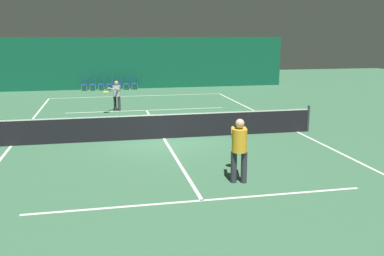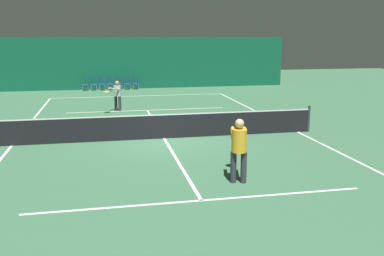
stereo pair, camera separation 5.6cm
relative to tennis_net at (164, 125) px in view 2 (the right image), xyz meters
name	(u,v)px [view 2 (the right image)]	position (x,y,z in m)	size (l,w,h in m)	color
ground_plane	(164,138)	(0.00, 0.00, -0.51)	(60.00, 60.00, 0.00)	#386647
backdrop_curtain	(133,63)	(0.00, 15.95, 1.35)	(23.00, 0.12, 3.71)	#0F5138
court_line_baseline_far	(139,96)	(0.00, 11.90, -0.51)	(11.00, 0.10, 0.00)	silver
court_line_service_far	(147,110)	(0.00, 6.40, -0.51)	(8.25, 0.10, 0.00)	silver
court_line_service_near	(201,200)	(0.00, -6.40, -0.51)	(8.25, 0.10, 0.00)	silver
court_line_sideline_left	(12,146)	(-5.50, 0.00, -0.51)	(0.10, 23.80, 0.00)	silver
court_line_sideline_right	(298,132)	(5.50, 0.00, -0.51)	(0.10, 23.80, 0.00)	silver
court_line_centre	(164,138)	(0.00, 0.00, -0.51)	(0.10, 12.80, 0.00)	silver
tennis_net	(164,125)	(0.00, 0.00, 0.00)	(12.00, 0.10, 1.07)	black
player_near	(239,146)	(1.26, -5.31, 0.50)	(0.71, 1.43, 1.74)	#2D2D38
player_far	(117,94)	(-1.53, 6.51, 0.40)	(1.03, 1.27, 1.57)	#2D2D38
courtside_chair_0	(86,84)	(-3.40, 15.40, -0.03)	(0.44, 0.44, 0.84)	#99999E
courtside_chair_1	(95,84)	(-2.81, 15.40, -0.03)	(0.44, 0.44, 0.84)	#99999E
courtside_chair_2	(103,83)	(-2.22, 15.40, -0.03)	(0.44, 0.44, 0.84)	#99999E
courtside_chair_3	(112,83)	(-1.63, 15.40, -0.03)	(0.44, 0.44, 0.84)	#99999E
courtside_chair_4	(120,83)	(-1.04, 15.40, -0.03)	(0.44, 0.44, 0.84)	#99999E
courtside_chair_5	(128,83)	(-0.45, 15.40, -0.03)	(0.44, 0.44, 0.84)	#99999E
courtside_chair_6	(136,83)	(0.14, 15.40, -0.03)	(0.44, 0.44, 0.84)	#99999E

